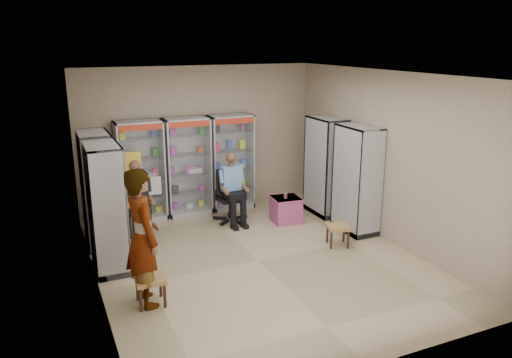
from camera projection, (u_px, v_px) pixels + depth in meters
name	position (u px, v px, depth m)	size (l,w,h in m)	color
floor	(258.00, 261.00, 8.17)	(6.00, 6.00, 0.00)	tan
room_shell	(258.00, 143.00, 7.64)	(5.02, 6.02, 3.01)	tan
cabinet_back_left	(141.00, 171.00, 9.79)	(0.90, 0.50, 2.00)	#B4B8BB
cabinet_back_mid	(188.00, 167.00, 10.17)	(0.90, 0.50, 2.00)	#A8ABB0
cabinet_back_right	(231.00, 162.00, 10.54)	(0.90, 0.50, 2.00)	silver
cabinet_right_far	(325.00, 166.00, 10.18)	(0.50, 0.90, 2.00)	#B1B3B9
cabinet_right_near	(357.00, 180.00, 9.22)	(0.50, 0.90, 2.00)	#B1B3B8
cabinet_left_far	(98.00, 189.00, 8.61)	(0.50, 0.90, 2.00)	#BBBCC3
cabinet_left_near	(107.00, 208.00, 7.64)	(0.50, 0.90, 2.00)	#B1B5B9
wooden_chair	(137.00, 210.00, 9.20)	(0.42, 0.42, 0.94)	black
seated_customer	(137.00, 200.00, 9.10)	(0.44, 0.60, 1.34)	black
office_chair	(230.00, 196.00, 9.85)	(0.57, 0.57, 1.04)	black
seated_shopkeeper	(231.00, 190.00, 9.76)	(0.43, 0.60, 1.32)	#639DC5
pink_trunk	(286.00, 210.00, 9.87)	(0.52, 0.50, 0.50)	#C74F92
tea_glass	(285.00, 196.00, 9.75)	(0.07, 0.07, 0.11)	#5C1507
woven_stool_a	(338.00, 235.00, 8.74)	(0.37, 0.37, 0.37)	olive
woven_stool_b	(151.00, 290.00, 6.79)	(0.40, 0.40, 0.40)	#9A6441
standing_man	(143.00, 238.00, 6.63)	(0.70, 0.46, 1.91)	#939396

